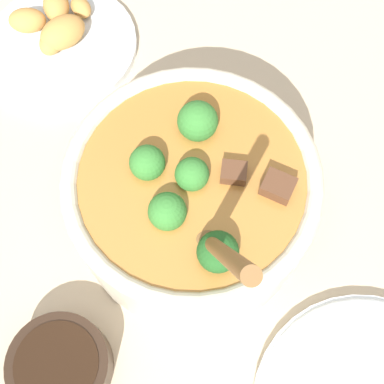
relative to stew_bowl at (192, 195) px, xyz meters
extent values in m
plane|color=#C6B293|center=(0.00, 0.00, -0.06)|extent=(4.00, 4.00, 0.00)
cylinder|color=beige|center=(0.00, 0.00, -0.01)|extent=(0.24, 0.24, 0.10)
torus|color=beige|center=(0.00, 0.00, 0.04)|extent=(0.24, 0.24, 0.02)
cylinder|color=#B27533|center=(0.00, 0.00, 0.01)|extent=(0.21, 0.21, 0.06)
sphere|color=#387F33|center=(0.00, 0.00, 0.05)|extent=(0.03, 0.03, 0.03)
cylinder|color=#6B9956|center=(0.00, 0.00, 0.03)|extent=(0.01, 0.01, 0.01)
sphere|color=#387F33|center=(0.04, -0.01, 0.05)|extent=(0.03, 0.03, 0.03)
cylinder|color=#6B9956|center=(0.04, -0.01, 0.03)|extent=(0.01, 0.01, 0.01)
sphere|color=#387F33|center=(-0.01, -0.05, 0.05)|extent=(0.04, 0.04, 0.04)
cylinder|color=#6B9956|center=(-0.01, -0.05, 0.02)|extent=(0.01, 0.01, 0.02)
sphere|color=#387F33|center=(0.02, 0.03, 0.05)|extent=(0.03, 0.03, 0.03)
cylinder|color=#6B9956|center=(0.02, 0.03, 0.02)|extent=(0.01, 0.01, 0.02)
sphere|color=#235B23|center=(-0.02, 0.07, 0.05)|extent=(0.04, 0.04, 0.04)
cylinder|color=#6B9956|center=(-0.02, 0.07, 0.03)|extent=(0.01, 0.01, 0.02)
cube|color=brown|center=(-0.04, 0.00, 0.04)|extent=(0.03, 0.02, 0.02)
cube|color=brown|center=(-0.07, 0.02, 0.04)|extent=(0.03, 0.03, 0.02)
ellipsoid|color=brown|center=(-0.01, 0.06, 0.03)|extent=(0.04, 0.03, 0.01)
cylinder|color=brown|center=(-0.02, 0.09, 0.12)|extent=(0.03, 0.09, 0.17)
cylinder|color=black|center=(0.13, 0.14, -0.05)|extent=(0.09, 0.09, 0.04)
cylinder|color=black|center=(0.13, 0.14, -0.03)|extent=(0.08, 0.08, 0.01)
cylinder|color=white|center=(0.14, -0.23, -0.06)|extent=(0.18, 0.18, 0.01)
ellipsoid|color=#CC8E47|center=(0.18, -0.25, -0.04)|extent=(0.05, 0.03, 0.03)
ellipsoid|color=#CC8E47|center=(0.15, -0.22, -0.04)|extent=(0.04, 0.05, 0.03)
ellipsoid|color=#CC8E47|center=(0.15, -0.27, -0.04)|extent=(0.04, 0.05, 0.03)
ellipsoid|color=#CC8E47|center=(0.14, -0.23, -0.04)|extent=(0.07, 0.06, 0.04)
ellipsoid|color=#CC8E47|center=(0.12, -0.27, -0.04)|extent=(0.04, 0.04, 0.02)
camera|label=1|loc=(0.01, 0.19, 0.47)|focal=50.00mm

